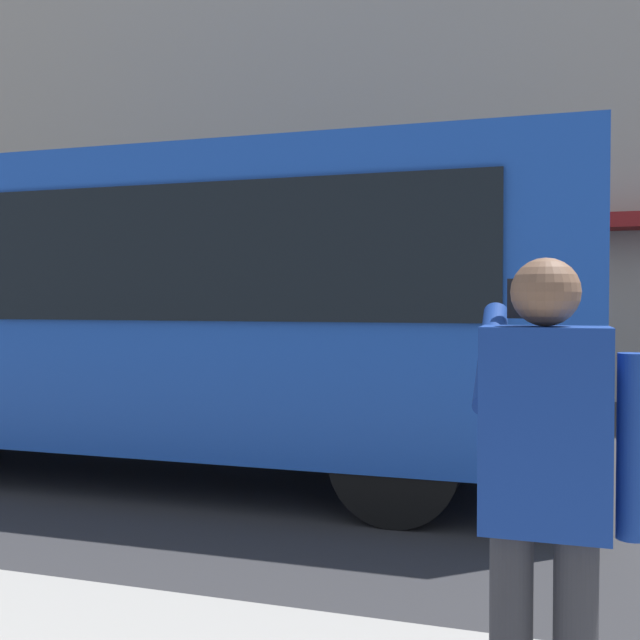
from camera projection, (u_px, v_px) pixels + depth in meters
name	position (u px, v px, depth m)	size (l,w,h in m)	color
ground_plane	(423.00, 480.00, 7.11)	(60.00, 60.00, 0.00)	#2B2B2D
building_facade_far	(487.00, 63.00, 13.44)	(28.00, 1.55, 12.00)	#A89E8E
red_bus	(125.00, 303.00, 7.58)	(9.05, 2.54, 3.08)	#1947AD
pedestrian_photographer	(545.00, 478.00, 2.40)	(0.53, 0.52, 1.70)	#2D2D33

